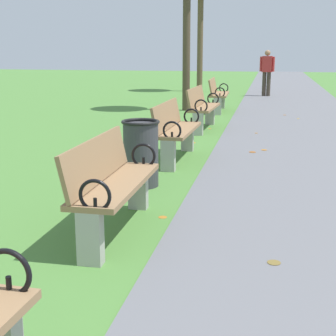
{
  "coord_description": "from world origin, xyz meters",
  "views": [
    {
      "loc": [
        0.91,
        1.73,
        1.71
      ],
      "look_at": [
        -0.05,
        6.47,
        0.55
      ],
      "focal_mm": 53.46,
      "sensor_mm": 36.0,
      "label": 1
    }
  ],
  "objects_px": {
    "park_bench_3": "(112,183)",
    "park_bench_4": "(175,129)",
    "trash_bin": "(141,153)",
    "park_bench_5": "(202,107)",
    "park_bench_6": "(218,94)",
    "pedestrian_walking": "(267,70)"
  },
  "relations": [
    {
      "from": "park_bench_4",
      "to": "pedestrian_walking",
      "type": "bearing_deg",
      "value": 83.5
    },
    {
      "from": "park_bench_3",
      "to": "park_bench_6",
      "type": "bearing_deg",
      "value": 90.0
    },
    {
      "from": "park_bench_5",
      "to": "trash_bin",
      "type": "distance_m",
      "value": 4.65
    },
    {
      "from": "pedestrian_walking",
      "to": "park_bench_6",
      "type": "bearing_deg",
      "value": -104.77
    },
    {
      "from": "park_bench_4",
      "to": "pedestrian_walking",
      "type": "relative_size",
      "value": 0.99
    },
    {
      "from": "pedestrian_walking",
      "to": "trash_bin",
      "type": "distance_m",
      "value": 12.69
    },
    {
      "from": "park_bench_6",
      "to": "pedestrian_walking",
      "type": "relative_size",
      "value": 1.0
    },
    {
      "from": "trash_bin",
      "to": "park_bench_6",
      "type": "bearing_deg",
      "value": 88.92
    },
    {
      "from": "park_bench_4",
      "to": "trash_bin",
      "type": "xyz_separation_m",
      "value": [
        -0.15,
        -1.57,
        -0.06
      ]
    },
    {
      "from": "pedestrian_walking",
      "to": "trash_bin",
      "type": "xyz_separation_m",
      "value": [
        -1.4,
        -12.6,
        -0.5
      ]
    },
    {
      "from": "park_bench_3",
      "to": "trash_bin",
      "type": "xyz_separation_m",
      "value": [
        -0.15,
        1.65,
        -0.06
      ]
    },
    {
      "from": "park_bench_6",
      "to": "pedestrian_walking",
      "type": "distance_m",
      "value": 4.95
    },
    {
      "from": "park_bench_4",
      "to": "park_bench_5",
      "type": "bearing_deg",
      "value": 90.0
    },
    {
      "from": "park_bench_5",
      "to": "park_bench_6",
      "type": "height_order",
      "value": "same"
    },
    {
      "from": "trash_bin",
      "to": "park_bench_3",
      "type": "bearing_deg",
      "value": -84.9
    },
    {
      "from": "park_bench_5",
      "to": "trash_bin",
      "type": "relative_size",
      "value": 1.93
    },
    {
      "from": "park_bench_4",
      "to": "park_bench_5",
      "type": "distance_m",
      "value": 3.08
    },
    {
      "from": "park_bench_3",
      "to": "park_bench_4",
      "type": "xyz_separation_m",
      "value": [
        0.0,
        3.22,
        0.0
      ]
    },
    {
      "from": "park_bench_4",
      "to": "trash_bin",
      "type": "relative_size",
      "value": 1.92
    },
    {
      "from": "park_bench_4",
      "to": "park_bench_6",
      "type": "height_order",
      "value": "same"
    },
    {
      "from": "park_bench_4",
      "to": "park_bench_6",
      "type": "xyz_separation_m",
      "value": [
        0.0,
        6.26,
        0.0
      ]
    },
    {
      "from": "park_bench_3",
      "to": "park_bench_5",
      "type": "relative_size",
      "value": 0.99
    }
  ]
}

